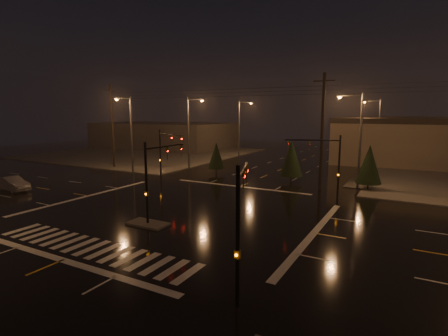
{
  "coord_description": "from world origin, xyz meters",
  "views": [
    {
      "loc": [
        16.54,
        -22.64,
        8.05
      ],
      "look_at": [
        1.33,
        5.04,
        3.0
      ],
      "focal_mm": 28.0,
      "sensor_mm": 36.0,
      "label": 1
    }
  ],
  "objects": [
    {
      "name": "streetlight_2",
      "position": [
        -11.18,
        34.0,
        5.8
      ],
      "size": [
        2.77,
        0.32,
        10.0
      ],
      "color": "#38383A",
      "rests_on": "ground"
    },
    {
      "name": "sidewalk_nw",
      "position": [
        -30.0,
        30.0,
        0.06
      ],
      "size": [
        36.0,
        36.0,
        0.12
      ],
      "primitive_type": "cube",
      "color": "#4E4B45",
      "rests_on": "ground"
    },
    {
      "name": "signal_mast_se",
      "position": [
        10.23,
        -9.75,
        3.71
      ],
      "size": [
        1.55,
        3.87,
        6.0
      ],
      "color": "black",
      "rests_on": "ground"
    },
    {
      "name": "conifer_4",
      "position": [
        4.06,
        16.35,
        2.78
      ],
      "size": [
        2.66,
        2.66,
        4.86
      ],
      "color": "black",
      "rests_on": "ground"
    },
    {
      "name": "median_island",
      "position": [
        0.0,
        -4.0,
        0.07
      ],
      "size": [
        3.0,
        1.6,
        0.15
      ],
      "primitive_type": "cube",
      "color": "#4E4B45",
      "rests_on": "ground"
    },
    {
      "name": "commercial_block",
      "position": [
        -35.0,
        42.0,
        2.8
      ],
      "size": [
        30.0,
        18.0,
        5.6
      ],
      "primitive_type": "cube",
      "color": "#463F3D",
      "rests_on": "ground"
    },
    {
      "name": "streetlight_1",
      "position": [
        -11.18,
        18.0,
        5.8
      ],
      "size": [
        2.77,
        0.32,
        10.0
      ],
      "color": "#38383A",
      "rests_on": "ground"
    },
    {
      "name": "conifer_3",
      "position": [
        -6.39,
        16.96,
        2.41
      ],
      "size": [
        2.2,
        2.2,
        4.14
      ],
      "color": "black",
      "rests_on": "ground"
    },
    {
      "name": "stop_bar_far",
      "position": [
        0.0,
        11.0,
        0.01
      ],
      "size": [
        16.0,
        0.5,
        0.01
      ],
      "primitive_type": "cube",
      "color": "beige",
      "rests_on": "ground"
    },
    {
      "name": "signal_mast_nw",
      "position": [
        -9.5,
        10.14,
        3.79
      ],
      "size": [
        4.84,
        1.86,
        6.0
      ],
      "color": "black",
      "rests_on": "ground"
    },
    {
      "name": "crosswalk",
      "position": [
        0.0,
        -9.0,
        0.01
      ],
      "size": [
        15.0,
        2.6,
        0.01
      ],
      "primitive_type": "cube",
      "color": "beige",
      "rests_on": "ground"
    },
    {
      "name": "signal_mast_median",
      "position": [
        0.0,
        -3.07,
        3.75
      ],
      "size": [
        0.25,
        4.59,
        6.0
      ],
      "color": "black",
      "rests_on": "ground"
    },
    {
      "name": "stop_bar_near",
      "position": [
        0.0,
        -11.0,
        0.01
      ],
      "size": [
        16.0,
        0.5,
        0.01
      ],
      "primitive_type": "cube",
      "color": "beige",
      "rests_on": "ground"
    },
    {
      "name": "streetlight_3",
      "position": [
        11.18,
        16.0,
        5.8
      ],
      "size": [
        2.77,
        0.32,
        10.0
      ],
      "color": "#38383A",
      "rests_on": "ground"
    },
    {
      "name": "utility_pole_0",
      "position": [
        -22.0,
        14.0,
        6.13
      ],
      "size": [
        2.2,
        0.32,
        12.0
      ],
      "color": "black",
      "rests_on": "ground"
    },
    {
      "name": "car_crossing",
      "position": [
        -19.85,
        -2.14,
        0.73
      ],
      "size": [
        4.51,
        1.72,
        1.47
      ],
      "primitive_type": "imported",
      "rotation": [
        0.0,
        0.0,
        1.53
      ],
      "color": "slate",
      "rests_on": "ground"
    },
    {
      "name": "streetlight_4",
      "position": [
        11.18,
        36.0,
        5.8
      ],
      "size": [
        2.77,
        0.32,
        10.0
      ],
      "color": "#38383A",
      "rests_on": "ground"
    },
    {
      "name": "utility_pole_1",
      "position": [
        8.0,
        14.0,
        6.13
      ],
      "size": [
        2.2,
        0.32,
        12.0
      ],
      "color": "black",
      "rests_on": "ground"
    },
    {
      "name": "signal_mast_ne",
      "position": [
        9.5,
        10.14,
        3.79
      ],
      "size": [
        4.84,
        1.86,
        6.0
      ],
      "color": "black",
      "rests_on": "ground"
    },
    {
      "name": "ground",
      "position": [
        0.0,
        0.0,
        0.0
      ],
      "size": [
        140.0,
        140.0,
        0.0
      ],
      "primitive_type": "plane",
      "color": "black",
      "rests_on": "ground"
    },
    {
      "name": "streetlight_5",
      "position": [
        -16.0,
        11.18,
        5.8
      ],
      "size": [
        0.32,
        2.77,
        10.0
      ],
      "color": "#38383A",
      "rests_on": "ground"
    },
    {
      "name": "conifer_0",
      "position": [
        12.51,
        16.05,
        2.72
      ],
      "size": [
        2.59,
        2.59,
        4.74
      ],
      "color": "black",
      "rests_on": "ground"
    }
  ]
}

